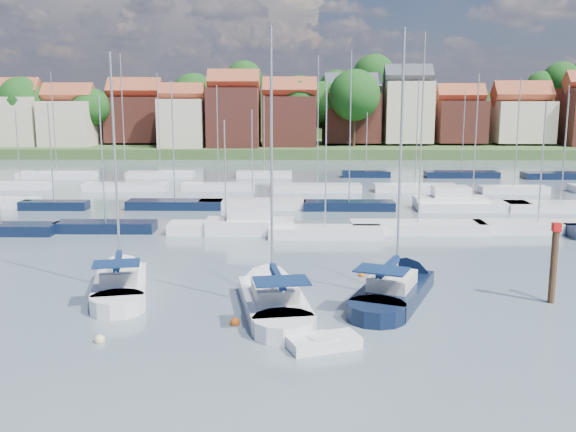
{
  "coord_description": "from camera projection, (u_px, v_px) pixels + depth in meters",
  "views": [
    {
      "loc": [
        -1.52,
        -30.27,
        10.7
      ],
      "look_at": [
        -2.19,
        14.0,
        2.55
      ],
      "focal_mm": 40.0,
      "sensor_mm": 36.0,
      "label": 1
    }
  ],
  "objects": [
    {
      "name": "marina_field",
      "position": [
        331.0,
        199.0,
        66.14
      ],
      "size": [
        79.62,
        41.41,
        15.93
      ],
      "color": "silver",
      "rests_on": "ground"
    },
    {
      "name": "far_shore_town",
      "position": [
        313.0,
        123.0,
        161.27
      ],
      "size": [
        212.46,
        90.0,
        22.27
      ],
      "color": "#3C5128",
      "rests_on": "ground"
    },
    {
      "name": "buoy_d",
      "position": [
        310.0,
        344.0,
        28.34
      ],
      "size": [
        0.5,
        0.5,
        0.5
      ],
      "primitive_type": "sphere",
      "color": "beige",
      "rests_on": "ground"
    },
    {
      "name": "sailboat_navy",
      "position": [
        400.0,
        287.0,
        35.69
      ],
      "size": [
        6.97,
        11.43,
        15.47
      ],
      "rotation": [
        0.0,
        0.0,
        1.18
      ],
      "color": "black",
      "rests_on": "ground"
    },
    {
      "name": "timber_piling",
      "position": [
        552.0,
        280.0,
        33.82
      ],
      "size": [
        0.4,
        0.4,
        6.57
      ],
      "color": "#4C331E",
      "rests_on": "ground"
    },
    {
      "name": "sailboat_centre",
      "position": [
        270.0,
        296.0,
        34.1
      ],
      "size": [
        4.9,
        11.67,
        15.4
      ],
      "rotation": [
        0.0,
        0.0,
        1.74
      ],
      "color": "silver",
      "rests_on": "ground"
    },
    {
      "name": "buoy_c",
      "position": [
        235.0,
        324.0,
        30.77
      ],
      "size": [
        0.48,
        0.48,
        0.48
      ],
      "primitive_type": "sphere",
      "color": "#D85914",
      "rests_on": "ground"
    },
    {
      "name": "ground",
      "position": [
        311.0,
        196.0,
        71.01
      ],
      "size": [
        260.0,
        260.0,
        0.0
      ],
      "primitive_type": "plane",
      "color": "#4E5D6B",
      "rests_on": "ground"
    },
    {
      "name": "tender",
      "position": [
        324.0,
        342.0,
        27.82
      ],
      "size": [
        3.4,
        2.44,
        0.67
      ],
      "rotation": [
        0.0,
        0.0,
        0.36
      ],
      "color": "silver",
      "rests_on": "ground"
    },
    {
      "name": "sailboat_left",
      "position": [
        122.0,
        281.0,
        36.79
      ],
      "size": [
        4.97,
        10.8,
        14.26
      ],
      "rotation": [
        0.0,
        0.0,
        1.79
      ],
      "color": "silver",
      "rests_on": "ground"
    },
    {
      "name": "buoy_e",
      "position": [
        362.0,
        276.0,
        39.11
      ],
      "size": [
        0.42,
        0.42,
        0.42
      ],
      "primitive_type": "sphere",
      "color": "#D85914",
      "rests_on": "ground"
    },
    {
      "name": "buoy_b",
      "position": [
        100.0,
        342.0,
        28.55
      ],
      "size": [
        0.48,
        0.48,
        0.48
      ],
      "primitive_type": "sphere",
      "color": "beige",
      "rests_on": "ground"
    }
  ]
}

